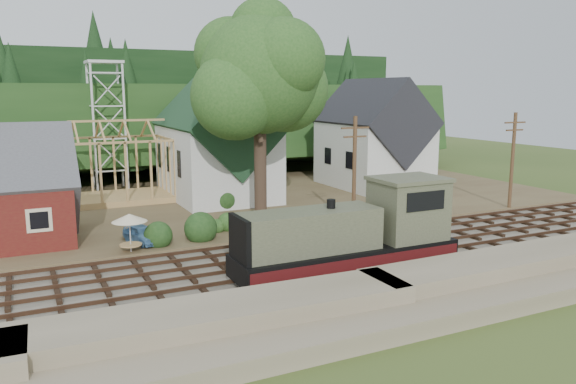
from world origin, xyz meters
name	(u,v)px	position (x,y,z in m)	size (l,w,h in m)	color
ground	(298,264)	(0.00, 0.00, 0.00)	(140.00, 140.00, 0.00)	#384C1E
embankment	(386,318)	(0.00, -8.50, 0.00)	(64.00, 5.00, 1.60)	#7F7259
railroad_bed	(298,263)	(0.00, 0.00, 0.08)	(64.00, 11.00, 0.16)	#726B5B
village_flat	(202,204)	(0.00, 18.00, 0.15)	(64.00, 26.00, 0.30)	brown
hillside	(144,171)	(0.00, 42.00, 0.00)	(70.00, 28.00, 8.00)	#1E3F19
ridge	(121,157)	(0.00, 58.00, 0.00)	(80.00, 20.00, 12.00)	black
church	(217,143)	(2.00, 19.68, 5.18)	(8.40, 15.17, 13.00)	silver
farmhouse	(373,140)	(18.00, 19.00, 4.87)	(8.40, 10.80, 10.60)	silver
timber_frame	(120,167)	(-6.00, 22.00, 3.27)	(8.20, 6.20, 6.99)	tan
lattice_tower	(105,87)	(-6.00, 28.00, 10.03)	(3.20, 3.20, 12.12)	silver
big_tree	(261,83)	(2.17, 10.08, 10.22)	(10.90, 8.40, 14.70)	#38281E
telegraph_pole_near	(354,171)	(7.00, 5.20, 4.25)	(2.20, 0.28, 8.00)	#4C331E
telegraph_pole_far	(512,159)	(22.00, 5.20, 4.25)	(2.20, 0.28, 8.00)	#4C331E
locomotive	(355,236)	(1.88, -3.00, 2.16)	(12.25, 3.06, 4.89)	black
car_blue	(142,234)	(-7.20, 7.27, 0.87)	(1.34, 3.34, 1.14)	#629ED3
car_red	(384,179)	(19.29, 18.77, 0.90)	(2.01, 4.35, 1.21)	red
patio_set	(129,220)	(-8.21, 5.65, 2.24)	(2.05, 2.05, 2.28)	silver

